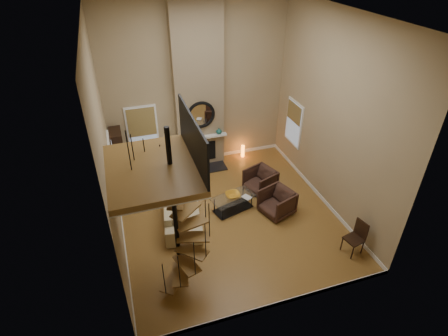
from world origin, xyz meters
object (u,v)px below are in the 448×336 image
object	(u,v)px
sofa	(181,206)
coffee_table	(233,202)
armchair_far	(279,202)
hutch	(119,156)
accent_lamp	(243,151)
armchair_near	(262,180)
side_chair	(357,236)
floor_lamp	(168,148)

from	to	relation	value
sofa	coffee_table	size ratio (longest dim) A/B	1.83
armchair_far	hutch	bearing A→B (deg)	-144.67
armchair_far	coffee_table	distance (m)	1.34
sofa	armchair_far	distance (m)	2.84
sofa	accent_lamp	size ratio (longest dim) A/B	5.60
armchair_far	sofa	bearing A→B (deg)	-121.84
coffee_table	armchair_near	bearing A→B (deg)	29.28
side_chair	hutch	bearing A→B (deg)	136.74
hutch	coffee_table	world-z (taller)	hutch
accent_lamp	armchair_far	bearing A→B (deg)	-91.31
floor_lamp	accent_lamp	size ratio (longest dim) A/B	3.80
hutch	side_chair	xyz separation A→B (m)	(5.42, -5.10, -0.42)
hutch	side_chair	distance (m)	7.45
armchair_far	side_chair	distance (m)	2.37
hutch	floor_lamp	xyz separation A→B (m)	(1.49, -0.80, 0.46)
hutch	sofa	world-z (taller)	hutch
hutch	coffee_table	distance (m)	3.99
sofa	floor_lamp	distance (m)	1.91
coffee_table	accent_lamp	world-z (taller)	accent_lamp
armchair_far	coffee_table	size ratio (longest dim) A/B	0.63
hutch	sofa	size ratio (longest dim) A/B	0.70
armchair_far	accent_lamp	world-z (taller)	armchair_far
hutch	accent_lamp	xyz separation A→B (m)	(4.31, 0.18, -0.70)
armchair_near	armchair_far	distance (m)	1.17
armchair_near	accent_lamp	size ratio (longest dim) A/B	1.90
armchair_far	accent_lamp	xyz separation A→B (m)	(0.07, 3.22, -0.10)
accent_lamp	side_chair	xyz separation A→B (m)	(1.10, -5.28, 0.28)
coffee_table	floor_lamp	distance (m)	2.58
sofa	hutch	bearing A→B (deg)	40.56
sofa	side_chair	size ratio (longest dim) A/B	2.72
sofa	armchair_near	xyz separation A→B (m)	(2.73, 0.53, -0.04)
sofa	side_chair	world-z (taller)	side_chair
coffee_table	accent_lamp	xyz separation A→B (m)	(1.32, 2.73, -0.03)
armchair_near	coffee_table	xyz separation A→B (m)	(-1.21, -0.68, -0.07)
sofa	accent_lamp	distance (m)	3.85
coffee_table	side_chair	world-z (taller)	side_chair
armchair_far	coffee_table	world-z (taller)	armchair_far
hutch	side_chair	size ratio (longest dim) A/B	1.91
sofa	accent_lamp	xyz separation A→B (m)	(2.84, 2.59, -0.15)
sofa	side_chair	distance (m)	4.78
armchair_near	hutch	bearing A→B (deg)	-134.30
hutch	accent_lamp	distance (m)	4.37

